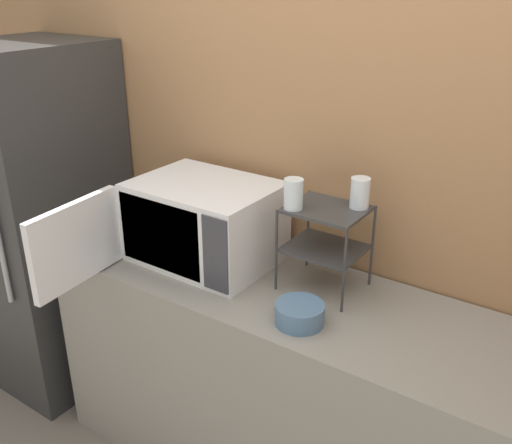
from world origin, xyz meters
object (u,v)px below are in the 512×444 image
Objects in this scene: glass_front_left at (293,194)px; glass_back_right at (360,193)px; microwave at (199,223)px; dish_rack at (326,231)px; refrigerator at (45,222)px; bowl at (300,314)px.

glass_back_right is at bearing 36.93° from glass_front_left.
microwave is 0.54m from dish_rack.
refrigerator is (-0.98, -0.05, -0.22)m from microwave.
refrigerator reaches higher than glass_back_right.
dish_rack is 1.92× the size of bowl.
refrigerator is at bearing -177.16° from glass_front_left.
glass_front_left is 1.48m from refrigerator.
microwave reaches higher than bowl.
microwave is 7.75× the size of glass_front_left.
glass_front_left is at bearing -143.07° from glass_back_right.
dish_rack is at bearing 101.06° from bowl.
microwave is at bearing -170.40° from dish_rack.
refrigerator is at bearing -176.89° from microwave.
glass_front_left reaches higher than dish_rack.
microwave reaches higher than dish_rack.
refrigerator reaches higher than bowl.
glass_front_left is 1.00× the size of glass_back_right.
glass_back_right is at bearing 37.28° from dish_rack.
glass_back_right is (0.09, 0.07, 0.15)m from dish_rack.
refrigerator is at bearing -174.59° from dish_rack.
refrigerator reaches higher than glass_front_left.
dish_rack is at bearing 9.60° from microwave.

